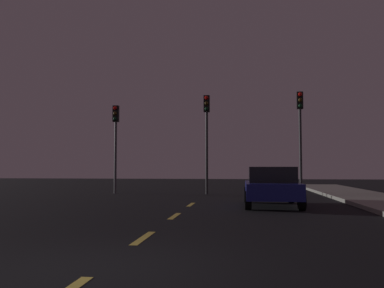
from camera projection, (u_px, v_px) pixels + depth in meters
The scene contains 8 objects.
ground_plane at pixel (178, 214), 12.65m from camera, with size 80.00×80.00×0.00m, color black.
lane_stripe_second at pixel (143, 238), 8.29m from camera, with size 0.16×1.60×0.01m, color #EACC4C.
lane_stripe_third at pixel (175, 216), 12.06m from camera, with size 0.16×1.60×0.01m, color #EACC4C.
lane_stripe_fourth at pixel (191, 205), 15.82m from camera, with size 0.16×1.60×0.01m, color #EACC4C.
traffic_signal_left at pixel (116, 132), 22.83m from camera, with size 0.32×0.38×4.85m.
traffic_signal_center at pixel (207, 125), 22.23m from camera, with size 0.32×0.38×5.31m.
traffic_signal_right at pixel (300, 123), 21.63m from camera, with size 0.32×0.38×5.39m.
car_stopped_ahead at pixel (271, 186), 15.20m from camera, with size 1.99×4.08×1.44m.
Camera 1 is at (2.00, -5.60, 1.41)m, focal length 38.75 mm.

